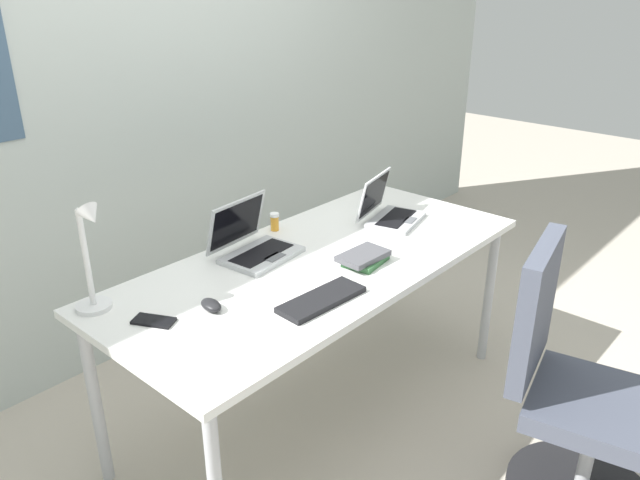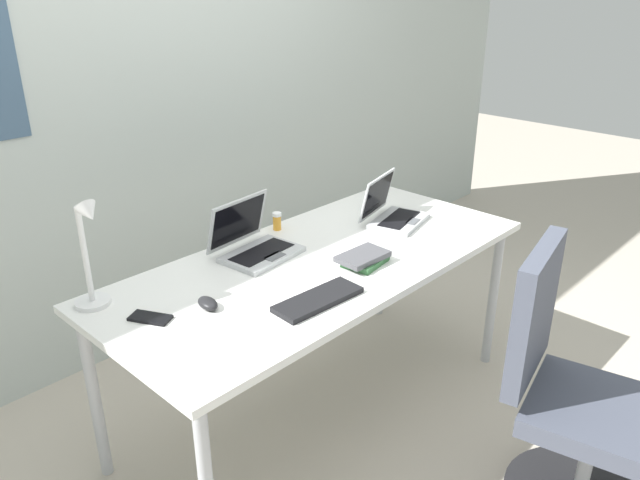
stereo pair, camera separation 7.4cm
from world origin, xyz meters
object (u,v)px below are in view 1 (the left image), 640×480
(book_stack, at_px, (364,258))
(office_chair, at_px, (572,404))
(desk_lamp, at_px, (91,258))
(external_keyboard, at_px, (322,299))
(pill_bottle, at_px, (275,222))
(laptop_back_left, at_px, (390,212))
(cell_phone, at_px, (154,321))
(computer_mouse, at_px, (211,305))
(laptop_mid_desk, at_px, (254,245))

(book_stack, height_order, office_chair, office_chair)
(desk_lamp, height_order, external_keyboard, desk_lamp)
(office_chair, bearing_deg, pill_bottle, 96.71)
(laptop_back_left, xyz_separation_m, external_keyboard, (-0.77, -0.27, -0.03))
(external_keyboard, bearing_deg, cell_phone, 148.86)
(desk_lamp, xyz_separation_m, external_keyboard, (0.54, -0.51, -0.19))
(desk_lamp, distance_m, office_chair, 1.71)
(desk_lamp, xyz_separation_m, computer_mouse, (0.26, -0.27, -0.18))
(pill_bottle, bearing_deg, laptop_mid_desk, -152.37)
(external_keyboard, distance_m, book_stack, 0.35)
(laptop_back_left, distance_m, book_stack, 0.47)
(cell_phone, bearing_deg, laptop_back_left, -29.65)
(external_keyboard, height_order, book_stack, book_stack)
(computer_mouse, xyz_separation_m, book_stack, (0.63, -0.16, 0.01))
(external_keyboard, xyz_separation_m, cell_phone, (-0.46, 0.32, -0.01))
(laptop_back_left, bearing_deg, office_chair, -105.10)
(computer_mouse, bearing_deg, laptop_back_left, 10.35)
(computer_mouse, height_order, pill_bottle, pill_bottle)
(laptop_mid_desk, bearing_deg, cell_phone, -166.53)
(laptop_mid_desk, distance_m, computer_mouse, 0.45)
(cell_phone, xyz_separation_m, office_chair, (0.96, -1.05, -0.35))
(external_keyboard, xyz_separation_m, office_chair, (0.50, -0.73, -0.35))
(desk_lamp, xyz_separation_m, pill_bottle, (0.89, 0.07, -0.16))
(laptop_mid_desk, height_order, office_chair, office_chair)
(external_keyboard, relative_size, pill_bottle, 4.18)
(external_keyboard, relative_size, office_chair, 0.34)
(desk_lamp, relative_size, pill_bottle, 5.07)
(book_stack, bearing_deg, pill_bottle, 89.60)
(desk_lamp, relative_size, office_chair, 0.41)
(desk_lamp, relative_size, laptop_mid_desk, 1.22)
(external_keyboard, relative_size, cell_phone, 2.43)
(laptop_mid_desk, height_order, computer_mouse, laptop_mid_desk)
(office_chair, bearing_deg, external_keyboard, 124.18)
(pill_bottle, bearing_deg, cell_phone, -162.09)
(external_keyboard, bearing_deg, pill_bottle, 62.79)
(computer_mouse, height_order, office_chair, office_chair)
(desk_lamp, xyz_separation_m, office_chair, (1.04, -1.24, -0.54))
(pill_bottle, bearing_deg, computer_mouse, -151.87)
(computer_mouse, bearing_deg, pill_bottle, 37.10)
(pill_bottle, xyz_separation_m, office_chair, (0.15, -1.31, -0.38))
(laptop_mid_desk, bearing_deg, computer_mouse, -151.57)
(laptop_mid_desk, height_order, external_keyboard, laptop_mid_desk)
(laptop_back_left, distance_m, office_chair, 1.10)
(book_stack, bearing_deg, laptop_mid_desk, 121.87)
(computer_mouse, bearing_deg, office_chair, -42.26)
(cell_phone, distance_m, book_stack, 0.84)
(laptop_mid_desk, xyz_separation_m, pill_bottle, (0.24, 0.12, -0.00))
(pill_bottle, bearing_deg, book_stack, -90.40)
(computer_mouse, distance_m, pill_bottle, 0.71)
(laptop_back_left, relative_size, office_chair, 0.34)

